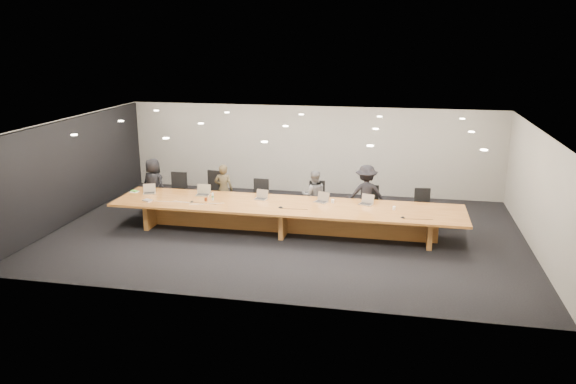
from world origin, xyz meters
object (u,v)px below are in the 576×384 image
paper_cup_near (333,201)px  mic_left (192,202)px  chair_far_left (177,192)px  conference_table (286,213)px  person_d (366,194)px  chair_far_right (423,207)px  mic_right (403,217)px  mic_center (281,207)px  laptop_a (149,189)px  chair_right (368,204)px  laptop_b (203,190)px  chair_mid_left (259,198)px  person_a (154,185)px  laptop_c (260,195)px  laptop_d (321,197)px  paper_cup_far (394,208)px  water_bottle (213,197)px  av_box (147,200)px  laptop_e (366,200)px  amber_mug (206,199)px  person_c (314,195)px  chair_left (212,192)px  person_b (224,189)px

paper_cup_near → mic_left: 3.66m
chair_far_left → paper_cup_near: 4.71m
conference_table → person_d: (1.96, 1.19, 0.28)m
chair_far_right → mic_right: bearing=-113.5°
mic_left → mic_center: (2.37, -0.03, 0.00)m
paper_cup_near → mic_center: bearing=-151.6°
person_d → laptop_a: person_d is taller
chair_right → mic_left: size_ratio=9.17×
conference_table → laptop_b: 2.44m
chair_mid_left → chair_far_right: (4.49, 0.04, -0.02)m
person_a → mic_left: (1.71, -1.42, -0.00)m
laptop_c → person_a: bearing=176.9°
laptop_d → paper_cup_near: 0.32m
person_a → paper_cup_far: 6.96m
water_bottle → av_box: 1.70m
chair_right → mic_center: size_ratio=7.87×
person_a → laptop_b: (1.77, -0.75, 0.13)m
chair_far_left → laptop_e: 5.55m
laptop_e → amber_mug: laptop_e is taller
chair_far_right → person_c: 2.94m
av_box → amber_mug: bearing=31.7°
av_box → mic_center: bearing=22.2°
chair_far_left → amber_mug: chair_far_left is taller
laptop_d → water_bottle: (-2.82, -0.36, -0.04)m
person_c → mic_right: (2.40, -1.71, 0.07)m
chair_mid_left → mic_right: size_ratio=9.20×
chair_mid_left → mic_right: chair_mid_left is taller
person_d → laptop_a: 5.91m
chair_left → amber_mug: chair_left is taller
laptop_b → conference_table: bearing=-13.5°
person_d → laptop_b: person_d is taller
mic_left → mic_center: 2.37m
laptop_c → paper_cup_near: laptop_c is taller
laptop_a → laptop_e: laptop_e is taller
chair_right → mic_left: 4.73m
person_b → laptop_d: size_ratio=4.33×
laptop_b → paper_cup_near: 3.54m
water_bottle → chair_mid_left: bearing=51.8°
conference_table → laptop_e: bearing=10.9°
person_c → laptop_c: person_c is taller
chair_mid_left → person_d: 2.99m
conference_table → water_bottle: (-1.96, 0.01, 0.32)m
laptop_d → av_box: 4.54m
chair_mid_left → laptop_d: bearing=-19.6°
conference_table → paper_cup_far: (2.73, 0.07, 0.28)m
laptop_a → laptop_c: (3.13, 0.04, -0.00)m
chair_left → laptop_c: (1.70, -0.99, 0.28)m
laptop_c → paper_cup_near: bearing=11.8°
person_a → paper_cup_near: (5.31, -0.78, 0.03)m
paper_cup_near → laptop_d: bearing=178.7°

